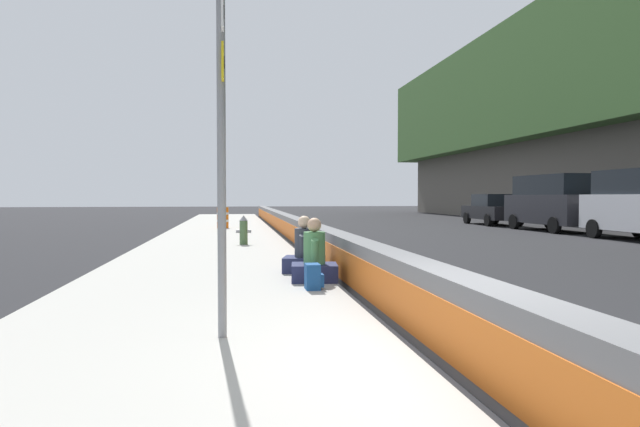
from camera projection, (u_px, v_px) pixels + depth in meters
The scene contains 11 objects.
ground_plane at pixel (475, 376), 4.83m from camera, with size 160.00×160.00×0.00m, color #232326.
sidewalk_strip at pixel (167, 384), 4.41m from camera, with size 80.00×4.40×0.14m, color #A8A59E.
jersey_barrier at pixel (475, 329), 4.81m from camera, with size 76.00×0.45×0.85m.
route_sign_post at pixel (222, 136), 5.56m from camera, with size 0.44×0.09×3.60m.
fire_hydrant at pixel (244, 230), 16.37m from camera, with size 0.26×0.46×0.88m.
seated_person_foreground at pixel (314, 261), 9.34m from camera, with size 0.75×0.85×1.09m.
seated_person_middle at pixel (304, 254), 10.45m from camera, with size 0.82×0.91×1.08m.
backpack at pixel (313, 277), 8.50m from camera, with size 0.32×0.28×0.40m.
construction_barrel at pixel (223, 218), 24.84m from camera, with size 0.54×0.54×0.95m.
parked_car_fourth at pixel (553, 201), 24.77m from camera, with size 5.13×2.15×2.56m.
parked_car_midline at pixel (492, 209), 30.19m from camera, with size 4.56×2.07×1.71m.
Camera 1 is at (-4.50, 2.11, 1.60)m, focal length 30.54 mm.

